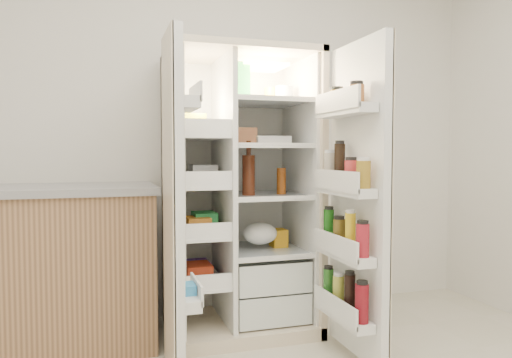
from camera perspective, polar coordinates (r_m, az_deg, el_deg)
name	(u,v)px	position (r m, az deg, el deg)	size (l,w,h in m)	color
wall_back	(216,126)	(3.50, -4.68, 6.26)	(4.00, 0.02, 2.70)	white
refrigerator	(240,215)	(3.20, -1.89, -4.27)	(0.92, 0.70, 1.80)	beige
freezer_door	(174,205)	(2.49, -9.62, -3.01)	(0.15, 0.40, 1.72)	white
fridge_door	(355,204)	(2.72, 11.62, -2.89)	(0.17, 0.58, 1.72)	white
kitchen_counter	(41,267)	(3.15, -23.97, -9.49)	(1.32, 0.70, 0.96)	#A47952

